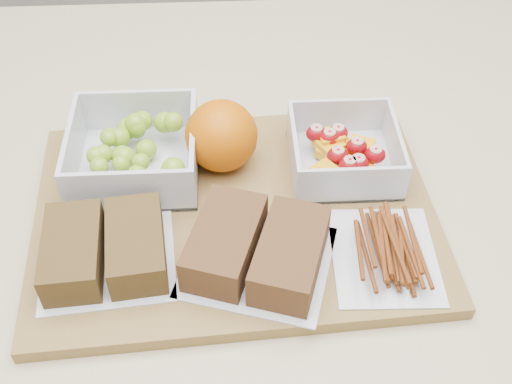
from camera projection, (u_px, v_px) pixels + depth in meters
cutting_board at (235, 214)px, 0.68m from camera, size 0.44×0.33×0.02m
grape_container at (136, 151)px, 0.70m from camera, size 0.14×0.14×0.06m
fruit_container at (343, 153)px, 0.71m from camera, size 0.12×0.12×0.05m
orange at (221, 136)px, 0.70m from camera, size 0.08×0.08×0.08m
sandwich_bag_left at (105, 249)px, 0.62m from camera, size 0.14×0.13×0.04m
sandwich_bag_center at (257, 249)px, 0.61m from camera, size 0.17×0.16×0.04m
pretzel_bag at (386, 248)px, 0.62m from camera, size 0.11×0.13×0.03m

